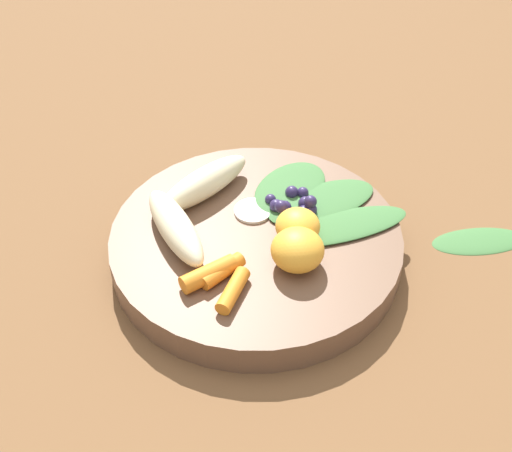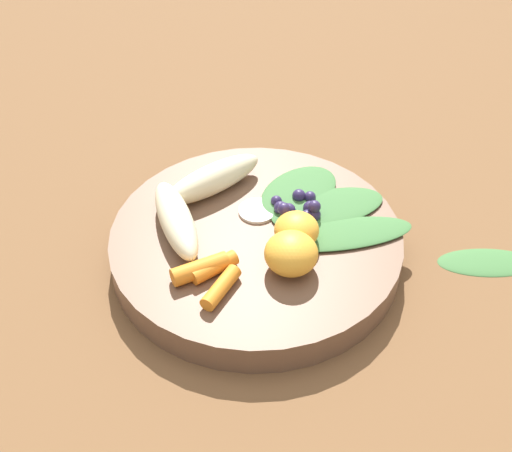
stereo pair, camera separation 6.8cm
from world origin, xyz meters
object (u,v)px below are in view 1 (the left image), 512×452
banana_peeled_right (204,183)px  kale_leaf_stray (479,239)px  bowl (256,245)px  banana_peeled_left (175,229)px  orange_segment_near (298,226)px

banana_peeled_right → kale_leaf_stray: bearing=126.8°
bowl → banana_peeled_left: banana_peeled_left is taller
orange_segment_near → kale_leaf_stray: size_ratio=0.43×
bowl → orange_segment_near: (-0.01, -0.04, 0.03)m
banana_peeled_left → banana_peeled_right: same height
banana_peeled_right → orange_segment_near: (-0.08, -0.09, 0.00)m
banana_peeled_left → orange_segment_near: orange_segment_near is taller
banana_peeled_left → bowl: bearing=70.4°
bowl → kale_leaf_stray: (0.00, -0.23, -0.01)m
bowl → orange_segment_near: bearing=-105.8°
banana_peeled_left → kale_leaf_stray: (0.00, -0.31, -0.04)m
banana_peeled_left → banana_peeled_right: bearing=134.4°
banana_peeled_left → kale_leaf_stray: size_ratio=1.16×
banana_peeled_right → kale_leaf_stray: size_ratio=1.16×
banana_peeled_left → kale_leaf_stray: 0.31m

